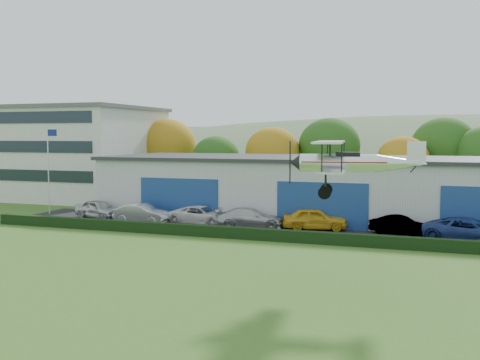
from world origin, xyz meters
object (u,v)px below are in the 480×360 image
(car_4, at_px, (315,219))
(biplane, at_px, (350,161))
(car_0, at_px, (99,209))
(car_2, at_px, (202,215))
(office_block, at_px, (63,152))
(car_5, at_px, (399,225))
(car_6, at_px, (469,230))
(hangar, at_px, (335,188))
(car_3, at_px, (250,218))
(flagpole, at_px, (49,162))
(car_1, at_px, (142,214))

(car_4, distance_m, biplane, 16.71)
(car_0, relative_size, car_2, 0.88)
(office_block, relative_size, car_5, 4.99)
(car_5, xyz_separation_m, car_6, (4.53, -1.51, 0.13))
(car_0, height_order, car_5, car_0)
(hangar, bearing_deg, car_3, -124.81)
(flagpole, xyz_separation_m, biplane, (29.15, -15.89, 1.19))
(car_6, bearing_deg, car_3, 99.89)
(office_block, distance_m, car_5, 41.40)
(car_3, bearing_deg, car_0, 75.79)
(car_4, relative_size, car_6, 0.83)
(biplane, bearing_deg, car_1, 136.05)
(flagpole, relative_size, car_0, 1.71)
(car_1, bearing_deg, car_0, 81.45)
(car_3, bearing_deg, car_2, 73.66)
(car_0, xyz_separation_m, car_3, (13.78, -0.43, -0.03))
(car_2, bearing_deg, hangar, -45.60)
(car_1, distance_m, car_2, 4.98)
(car_4, bearing_deg, hangar, -17.00)
(biplane, bearing_deg, car_5, 76.88)
(car_0, relative_size, biplane, 0.66)
(hangar, xyz_separation_m, car_4, (-0.39, -6.66, -1.78))
(car_3, bearing_deg, car_5, -98.50)
(car_2, height_order, car_4, car_4)
(office_block, xyz_separation_m, car_3, (27.77, -14.54, -4.40))
(office_block, bearing_deg, car_6, -19.45)
(flagpole, bearing_deg, office_block, 121.97)
(car_3, relative_size, car_4, 1.09)
(flagpole, height_order, car_5, flagpole)
(car_1, height_order, car_6, car_6)
(flagpole, distance_m, car_1, 11.53)
(flagpole, relative_size, car_1, 1.69)
(car_1, height_order, car_5, car_1)
(car_5, bearing_deg, office_block, 87.01)
(hangar, xyz_separation_m, car_1, (-14.26, -8.13, -1.83))
(flagpole, xyz_separation_m, car_4, (24.50, -0.68, -3.91))
(flagpole, relative_size, biplane, 1.13)
(office_block, distance_m, car_6, 46.14)
(flagpole, bearing_deg, biplane, -28.59)
(hangar, height_order, car_0, hangar)
(car_0, distance_m, car_1, 4.86)
(car_2, relative_size, car_4, 1.10)
(car_5, distance_m, car_6, 4.78)
(car_1, xyz_separation_m, car_3, (9.03, 0.61, -0.02))
(biplane, bearing_deg, office_block, 134.82)
(car_1, distance_m, car_3, 9.05)
(car_2, height_order, biplane, biplane)
(office_block, bearing_deg, car_3, -27.64)
(car_0, bearing_deg, car_4, -71.96)
(flagpole, relative_size, car_3, 1.52)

